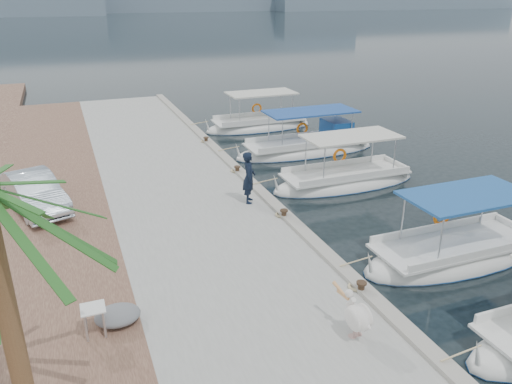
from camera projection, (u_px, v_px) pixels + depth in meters
ground at (312, 248)px, 16.57m from camera, size 400.00×400.00×0.00m
concrete_quay at (187, 199)px, 19.80m from camera, size 6.00×40.00×0.50m
quay_curb at (252, 183)px, 20.61m from camera, size 0.44×40.00×0.12m
cobblestone_strip at (52, 219)px, 18.13m from camera, size 4.00×40.00×0.50m
fishing_caique_b at (454, 256)px, 15.83m from camera, size 6.57×2.36×2.83m
fishing_caique_c at (345, 182)px, 21.92m from camera, size 6.85×2.26×2.83m
fishing_caique_d at (308, 149)px, 26.30m from camera, size 7.88×2.38×2.83m
fishing_caique_e at (259, 127)px, 30.87m from camera, size 6.85×2.36×2.83m
mooring_bollards at (284, 213)px, 17.49m from camera, size 0.28×20.28×0.33m
pelican at (357, 316)px, 11.40m from camera, size 0.56×1.36×1.05m
fisherman at (249, 177)px, 18.57m from camera, size 0.69×0.84×1.98m
parked_car at (34, 192)px, 18.07m from camera, size 2.60×4.33×1.35m
tarp_bundle at (118, 315)px, 11.99m from camera, size 1.10×0.90×0.40m
folding_table at (94, 315)px, 11.46m from camera, size 0.55×0.55×0.73m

